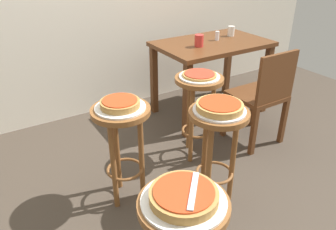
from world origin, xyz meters
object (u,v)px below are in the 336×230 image
at_px(stool_leftside, 122,134).
at_px(pizza_middle, 220,106).
at_px(stool_rear, 198,99).
at_px(serving_plate_foreground, 184,201).
at_px(wooden_chair, 263,94).
at_px(stool_middle, 217,137).
at_px(pizza_rear, 200,75).
at_px(serving_plate_middle, 219,110).
at_px(pizza_foreground, 184,195).
at_px(cup_near_edge, 199,41).
at_px(pizza_server_knife, 193,190).
at_px(dining_table, 212,53).
at_px(serving_plate_rear, 199,77).
at_px(pizza_leftside, 120,103).
at_px(cup_far_edge, 231,31).
at_px(condiment_shaker, 217,36).
at_px(serving_plate_leftside, 120,107).

bearing_deg(stool_leftside, pizza_middle, -35.44).
xyz_separation_m(pizza_middle, stool_rear, (0.23, 0.51, -0.22)).
xyz_separation_m(serving_plate_foreground, wooden_chair, (1.43, 0.92, -0.23)).
bearing_deg(stool_middle, pizza_rear, 65.60).
distance_m(stool_middle, serving_plate_middle, 0.19).
height_order(serving_plate_foreground, wooden_chair, wooden_chair).
bearing_deg(stool_rear, pizza_foreground, -129.26).
height_order(stool_middle, pizza_rear, pizza_rear).
relative_size(cup_near_edge, pizza_server_knife, 0.50).
bearing_deg(pizza_rear, dining_table, 44.71).
distance_m(stool_middle, serving_plate_rear, 0.60).
bearing_deg(serving_plate_rear, stool_rear, -135.00).
height_order(pizza_leftside, serving_plate_rear, pizza_leftside).
bearing_deg(pizza_leftside, pizza_foreground, -98.49).
height_order(pizza_leftside, dining_table, pizza_leftside).
relative_size(serving_plate_foreground, pizza_rear, 1.32).
distance_m(pizza_rear, cup_far_edge, 1.10).
xyz_separation_m(stool_middle, cup_far_edge, (1.12, 1.17, 0.29)).
relative_size(pizza_foreground, pizza_server_knife, 1.25).
height_order(serving_plate_middle, cup_near_edge, cup_near_edge).
distance_m(serving_plate_middle, pizza_rear, 0.57).
xyz_separation_m(serving_plate_rear, wooden_chair, (0.57, -0.13, -0.23)).
relative_size(stool_middle, cup_far_edge, 7.01).
relative_size(serving_plate_foreground, cup_near_edge, 3.13).
distance_m(stool_rear, condiment_shaker, 0.94).
height_order(serving_plate_rear, dining_table, dining_table).
relative_size(stool_leftside, cup_far_edge, 7.01).
distance_m(serving_plate_leftside, pizza_server_knife, 0.91).
height_order(serving_plate_middle, wooden_chair, wooden_chair).
bearing_deg(wooden_chair, pizza_middle, -154.72).
bearing_deg(dining_table, pizza_server_knife, -130.58).
xyz_separation_m(serving_plate_foreground, serving_plate_rear, (0.86, 1.05, 0.00)).
distance_m(serving_plate_middle, pizza_middle, 0.03).
relative_size(serving_plate_foreground, pizza_middle, 1.20).
xyz_separation_m(stool_rear, pizza_rear, (0.00, 0.00, 0.21)).
xyz_separation_m(dining_table, condiment_shaker, (0.08, 0.03, 0.16)).
relative_size(stool_rear, pizza_server_knife, 3.15).
height_order(pizza_leftside, pizza_rear, pizza_leftside).
bearing_deg(serving_plate_rear, stool_leftside, -167.22).
bearing_deg(condiment_shaker, pizza_middle, -128.55).
relative_size(serving_plate_middle, cup_far_edge, 3.28).
bearing_deg(pizza_server_knife, pizza_foreground, 98.18).
bearing_deg(pizza_rear, cup_far_edge, 36.64).
height_order(stool_middle, stool_leftside, same).
xyz_separation_m(pizza_foreground, pizza_server_knife, (0.03, -0.02, 0.03)).
relative_size(serving_plate_foreground, pizza_server_knife, 1.56).
xyz_separation_m(serving_plate_foreground, cup_near_edge, (1.23, 1.57, 0.10)).
distance_m(serving_plate_foreground, dining_table, 2.17).
xyz_separation_m(serving_plate_middle, cup_near_edge, (0.61, 1.03, 0.10)).
height_order(stool_leftside, stool_rear, same).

